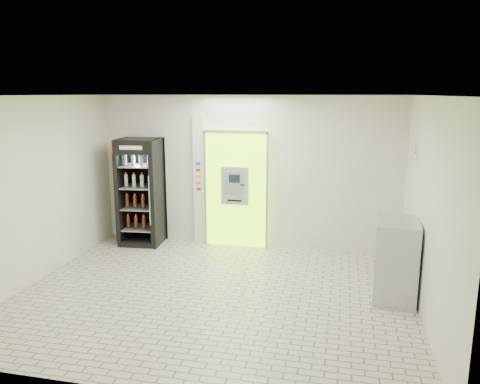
% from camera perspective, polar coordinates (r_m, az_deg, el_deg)
% --- Properties ---
extents(ground, '(6.00, 6.00, 0.00)m').
position_cam_1_polar(ground, '(7.39, -3.21, -12.30)').
color(ground, '#BFAF9E').
rests_on(ground, ground).
extents(room_shell, '(6.00, 6.00, 6.00)m').
position_cam_1_polar(room_shell, '(6.84, -3.39, 1.91)').
color(room_shell, silver).
rests_on(room_shell, ground).
extents(atm_assembly, '(1.30, 0.24, 2.33)m').
position_cam_1_polar(atm_assembly, '(9.31, -0.47, 0.43)').
color(atm_assembly, '#8BFF0A').
rests_on(atm_assembly, ground).
extents(pillar, '(0.22, 0.11, 2.60)m').
position_cam_1_polar(pillar, '(9.52, -5.00, 1.43)').
color(pillar, silver).
rests_on(pillar, ground).
extents(beverage_cooler, '(0.87, 0.80, 2.15)m').
position_cam_1_polar(beverage_cooler, '(9.70, -11.95, -0.20)').
color(beverage_cooler, black).
rests_on(beverage_cooler, ground).
extents(steel_cabinet, '(0.67, 0.94, 1.21)m').
position_cam_1_polar(steel_cabinet, '(7.42, 18.44, -7.79)').
color(steel_cabinet, '#ADAFB5').
rests_on(steel_cabinet, ground).
extents(exit_sign, '(0.02, 0.22, 0.26)m').
position_cam_1_polar(exit_sign, '(8.01, 20.66, 4.66)').
color(exit_sign, white).
rests_on(exit_sign, room_shell).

